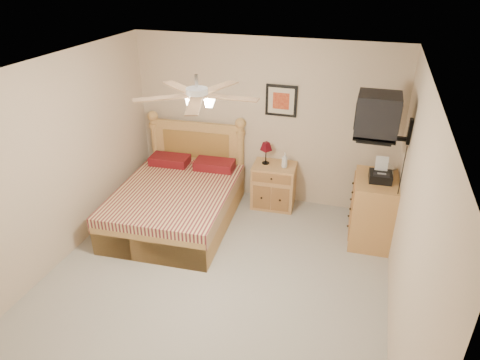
{
  "coord_description": "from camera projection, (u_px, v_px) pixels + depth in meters",
  "views": [
    {
      "loc": [
        1.49,
        -3.67,
        3.46
      ],
      "look_at": [
        0.06,
        0.9,
        0.96
      ],
      "focal_mm": 32.0,
      "sensor_mm": 36.0,
      "label": 1
    }
  ],
  "objects": [
    {
      "name": "table_lamp",
      "position": [
        266.0,
        153.0,
        6.38
      ],
      "size": [
        0.22,
        0.22,
        0.34
      ],
      "primitive_type": null,
      "rotation": [
        0.0,
        0.0,
        0.19
      ],
      "color": "#530912",
      "rests_on": "nightstand"
    },
    {
      "name": "fax_machine",
      "position": [
        381.0,
        170.0,
        5.39
      ],
      "size": [
        0.3,
        0.32,
        0.3
      ],
      "primitive_type": null,
      "rotation": [
        0.0,
        0.0,
        0.07
      ],
      "color": "black",
      "rests_on": "dresser"
    },
    {
      "name": "wall_tv",
      "position": [
        391.0,
        118.0,
        4.93
      ],
      "size": [
        0.56,
        0.46,
        0.58
      ],
      "primitive_type": null,
      "color": "black",
      "rests_on": "wall_right"
    },
    {
      "name": "magazine_lower",
      "position": [
        378.0,
        169.0,
        5.72
      ],
      "size": [
        0.2,
        0.27,
        0.02
      ],
      "primitive_type": "imported",
      "rotation": [
        0.0,
        0.0,
        -0.01
      ],
      "color": "#C1B59E",
      "rests_on": "dresser"
    },
    {
      "name": "floor",
      "position": [
        213.0,
        284.0,
        5.1
      ],
      "size": [
        4.5,
        4.5,
        0.0
      ],
      "primitive_type": "plane",
      "color": "#9A968B",
      "rests_on": "ground"
    },
    {
      "name": "lotion_bottle",
      "position": [
        285.0,
        160.0,
        6.29
      ],
      "size": [
        0.12,
        0.12,
        0.23
      ],
      "primitive_type": "imported",
      "rotation": [
        0.0,
        0.0,
        0.43
      ],
      "color": "silver",
      "rests_on": "nightstand"
    },
    {
      "name": "bed",
      "position": [
        174.0,
        182.0,
        6.0
      ],
      "size": [
        1.68,
        2.13,
        1.31
      ],
      "primitive_type": null,
      "rotation": [
        0.0,
        0.0,
        0.07
      ],
      "color": "#AF8547",
      "rests_on": "ground"
    },
    {
      "name": "nightstand",
      "position": [
        274.0,
        185.0,
        6.57
      ],
      "size": [
        0.67,
        0.52,
        0.69
      ],
      "primitive_type": "cube",
      "rotation": [
        0.0,
        0.0,
        0.06
      ],
      "color": "#B67743",
      "rests_on": "ground"
    },
    {
      "name": "wall_right",
      "position": [
        409.0,
        223.0,
        3.99
      ],
      "size": [
        0.04,
        4.5,
        2.5
      ],
      "primitive_type": "cube",
      "color": "#C3AD90",
      "rests_on": "ground"
    },
    {
      "name": "wall_back",
      "position": [
        263.0,
        123.0,
        6.42
      ],
      "size": [
        4.0,
        0.04,
        2.5
      ],
      "primitive_type": "cube",
      "color": "#C3AD90",
      "rests_on": "ground"
    },
    {
      "name": "dresser",
      "position": [
        373.0,
        210.0,
        5.71
      ],
      "size": [
        0.58,
        0.8,
        0.92
      ],
      "primitive_type": "cube",
      "rotation": [
        0.0,
        0.0,
        0.05
      ],
      "color": "#B88944",
      "rests_on": "ground"
    },
    {
      "name": "wall_left",
      "position": [
        51.0,
        168.0,
        5.05
      ],
      "size": [
        0.04,
        4.5,
        2.5
      ],
      "primitive_type": "cube",
      "color": "#C3AD90",
      "rests_on": "ground"
    },
    {
      "name": "ceiling_fan",
      "position": [
        197.0,
        95.0,
        3.84
      ],
      "size": [
        1.14,
        1.14,
        0.28
      ],
      "primitive_type": null,
      "color": "white",
      "rests_on": "ceiling"
    },
    {
      "name": "framed_picture",
      "position": [
        281.0,
        101.0,
        6.17
      ],
      "size": [
        0.46,
        0.04,
        0.46
      ],
      "primitive_type": "cube",
      "color": "black",
      "rests_on": "wall_back"
    },
    {
      "name": "ceiling",
      "position": [
        205.0,
        74.0,
        3.94
      ],
      "size": [
        4.0,
        4.5,
        0.04
      ],
      "primitive_type": "cube",
      "color": "white",
      "rests_on": "ground"
    },
    {
      "name": "magazine_upper",
      "position": [
        380.0,
        167.0,
        5.73
      ],
      "size": [
        0.27,
        0.3,
        0.02
      ],
      "primitive_type": "imported",
      "rotation": [
        0.0,
        0.0,
        0.5
      ],
      "color": "tan",
      "rests_on": "magazine_lower"
    }
  ]
}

